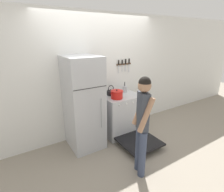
{
  "coord_description": "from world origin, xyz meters",
  "views": [
    {
      "loc": [
        -1.71,
        -3.22,
        2.07
      ],
      "look_at": [
        -0.01,
        -0.46,
        0.97
      ],
      "focal_mm": 28.0,
      "sensor_mm": 36.0,
      "label": 1
    }
  ],
  "objects_px": {
    "stove_range": "(121,115)",
    "tea_kettle": "(111,92)",
    "dutch_oven_pot": "(117,94)",
    "utensil_jar": "(125,89)",
    "refrigerator": "(84,104)",
    "person": "(142,122)"
  },
  "relations": [
    {
      "from": "refrigerator",
      "to": "utensil_jar",
      "type": "relative_size",
      "value": 7.12
    },
    {
      "from": "dutch_oven_pot",
      "to": "utensil_jar",
      "type": "relative_size",
      "value": 1.17
    },
    {
      "from": "stove_range",
      "to": "person",
      "type": "xyz_separation_m",
      "value": [
        -0.44,
        -1.16,
        0.45
      ]
    },
    {
      "from": "stove_range",
      "to": "dutch_oven_pot",
      "type": "distance_m",
      "value": 0.57
    },
    {
      "from": "dutch_oven_pot",
      "to": "utensil_jar",
      "type": "distance_m",
      "value": 0.46
    },
    {
      "from": "refrigerator",
      "to": "dutch_oven_pot",
      "type": "height_order",
      "value": "refrigerator"
    },
    {
      "from": "dutch_oven_pot",
      "to": "tea_kettle",
      "type": "distance_m",
      "value": 0.25
    },
    {
      "from": "stove_range",
      "to": "utensil_jar",
      "type": "relative_size",
      "value": 5.4
    },
    {
      "from": "refrigerator",
      "to": "stove_range",
      "type": "relative_size",
      "value": 1.32
    },
    {
      "from": "dutch_oven_pot",
      "to": "tea_kettle",
      "type": "height_order",
      "value": "tea_kettle"
    },
    {
      "from": "stove_range",
      "to": "person",
      "type": "relative_size",
      "value": 0.85
    },
    {
      "from": "person",
      "to": "dutch_oven_pot",
      "type": "bearing_deg",
      "value": 6.53
    },
    {
      "from": "stove_range",
      "to": "dutch_oven_pot",
      "type": "height_order",
      "value": "dutch_oven_pot"
    },
    {
      "from": "stove_range",
      "to": "tea_kettle",
      "type": "height_order",
      "value": "tea_kettle"
    },
    {
      "from": "utensil_jar",
      "to": "dutch_oven_pot",
      "type": "bearing_deg",
      "value": -145.78
    },
    {
      "from": "refrigerator",
      "to": "tea_kettle",
      "type": "relative_size",
      "value": 7.93
    },
    {
      "from": "tea_kettle",
      "to": "person",
      "type": "distance_m",
      "value": 1.35
    },
    {
      "from": "refrigerator",
      "to": "utensil_jar",
      "type": "distance_m",
      "value": 1.08
    },
    {
      "from": "refrigerator",
      "to": "tea_kettle",
      "type": "distance_m",
      "value": 0.72
    },
    {
      "from": "refrigerator",
      "to": "person",
      "type": "bearing_deg",
      "value": -70.05
    },
    {
      "from": "tea_kettle",
      "to": "person",
      "type": "xyz_separation_m",
      "value": [
        -0.27,
        -1.32,
        -0.05
      ]
    },
    {
      "from": "stove_range",
      "to": "person",
      "type": "bearing_deg",
      "value": -110.72
    }
  ]
}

